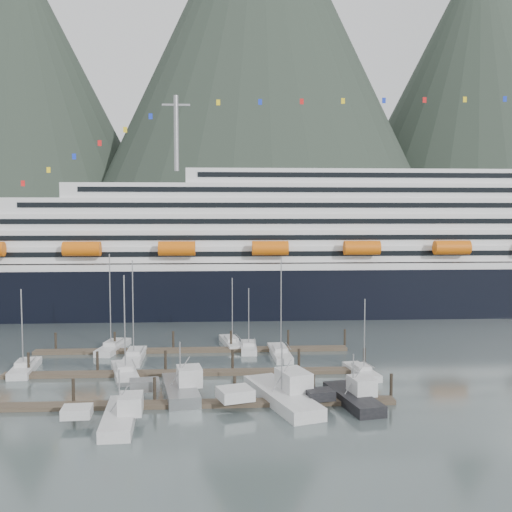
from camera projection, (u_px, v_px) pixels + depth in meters
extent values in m
plane|color=#485555|center=(225.00, 380.00, 76.63)|extent=(1600.00, 1600.00, 0.00)
cone|color=#202B21|center=(260.00, 59.00, 623.11)|extent=(400.00, 400.00, 420.00)
cone|color=#202B21|center=(19.00, 98.00, 650.58)|extent=(340.00, 340.00, 340.00)
cone|color=#202B21|center=(478.00, 97.00, 699.65)|extent=(360.00, 360.00, 360.00)
cube|color=black|center=(337.00, 291.00, 132.53)|extent=(210.00, 28.00, 12.00)
cube|color=silver|center=(337.00, 262.00, 132.05)|extent=(205.80, 27.44, 1.50)
cube|color=silver|center=(359.00, 250.00, 132.14)|extent=(185.00, 26.00, 3.20)
cube|color=black|center=(374.00, 253.00, 119.14)|extent=(175.75, 0.20, 1.00)
cube|color=silver|center=(368.00, 236.00, 132.02)|extent=(180.00, 25.00, 3.20)
cube|color=black|center=(384.00, 237.00, 119.52)|extent=(171.00, 0.20, 1.00)
cube|color=silver|center=(378.00, 221.00, 131.90)|extent=(172.00, 24.00, 3.20)
cube|color=black|center=(393.00, 221.00, 119.89)|extent=(163.40, 0.20, 1.00)
cube|color=silver|center=(387.00, 206.00, 131.78)|extent=(160.00, 23.00, 3.20)
cube|color=black|center=(403.00, 205.00, 120.27)|extent=(152.00, 0.20, 1.00)
cube|color=silver|center=(396.00, 192.00, 131.66)|extent=(140.00, 22.00, 3.00)
cube|color=black|center=(412.00, 190.00, 120.65)|extent=(133.00, 0.20, 1.00)
cube|color=silver|center=(405.00, 179.00, 131.55)|extent=(95.00, 20.00, 3.00)
cube|color=black|center=(420.00, 175.00, 121.54)|extent=(90.25, 0.20, 1.00)
cylinder|color=gray|center=(176.00, 133.00, 127.98)|extent=(1.00, 1.00, 16.00)
cylinder|color=#DE5E0B|center=(82.00, 249.00, 113.83)|extent=(7.00, 2.80, 2.80)
cylinder|color=#DE5E0B|center=(177.00, 248.00, 114.86)|extent=(7.00, 2.80, 2.80)
cylinder|color=#DE5E0B|center=(270.00, 248.00, 115.90)|extent=(7.00, 2.80, 2.80)
cylinder|color=#DE5E0B|center=(362.00, 248.00, 116.93)|extent=(7.00, 2.80, 2.80)
cylinder|color=#DE5E0B|center=(452.00, 248.00, 117.97)|extent=(7.00, 2.80, 2.80)
cube|color=#3F3428|center=(181.00, 404.00, 66.37)|extent=(48.00, 2.00, 0.50)
cylinder|color=black|center=(73.00, 393.00, 66.69)|extent=(0.36, 0.36, 3.20)
cylinder|color=black|center=(155.00, 391.00, 67.21)|extent=(0.36, 0.36, 3.20)
cylinder|color=black|center=(235.00, 390.00, 67.73)|extent=(0.36, 0.36, 3.20)
cylinder|color=black|center=(314.00, 389.00, 68.24)|extent=(0.36, 0.36, 3.20)
cylinder|color=black|center=(391.00, 387.00, 68.76)|extent=(0.36, 0.36, 3.20)
cube|color=#3F3428|center=(188.00, 373.00, 79.31)|extent=(48.00, 2.00, 0.50)
cylinder|color=black|center=(29.00, 364.00, 79.12)|extent=(0.36, 0.36, 3.20)
cylinder|color=black|center=(97.00, 363.00, 79.63)|extent=(0.36, 0.36, 3.20)
cylinder|color=black|center=(165.00, 362.00, 80.15)|extent=(0.36, 0.36, 3.20)
cylinder|color=black|center=(233.00, 361.00, 80.67)|extent=(0.36, 0.36, 3.20)
cylinder|color=black|center=(299.00, 360.00, 81.19)|extent=(0.36, 0.36, 3.20)
cylinder|color=black|center=(364.00, 359.00, 81.70)|extent=(0.36, 0.36, 3.20)
cube|color=#3F3428|center=(192.00, 350.00, 92.26)|extent=(48.00, 2.00, 0.50)
cylinder|color=black|center=(56.00, 343.00, 92.06)|extent=(0.36, 0.36, 3.20)
cylinder|color=black|center=(115.00, 342.00, 92.58)|extent=(0.36, 0.36, 3.20)
cylinder|color=black|center=(173.00, 341.00, 93.09)|extent=(0.36, 0.36, 3.20)
cylinder|color=black|center=(231.00, 341.00, 93.61)|extent=(0.36, 0.36, 3.20)
cylinder|color=black|center=(288.00, 340.00, 94.13)|extent=(0.36, 0.36, 3.20)
cylinder|color=black|center=(345.00, 339.00, 94.65)|extent=(0.36, 0.36, 3.20)
cube|color=#BABABA|center=(25.00, 370.00, 80.68)|extent=(3.46, 9.38, 1.43)
cube|color=#BABABA|center=(25.00, 363.00, 80.61)|extent=(2.32, 3.38, 0.82)
cylinder|color=gray|center=(22.00, 328.00, 79.34)|extent=(0.16, 0.16, 10.43)
cube|color=#BABABA|center=(135.00, 358.00, 87.25)|extent=(2.76, 9.95, 1.39)
cube|color=#BABABA|center=(135.00, 352.00, 87.19)|extent=(2.04, 3.50, 0.79)
cylinder|color=gray|center=(133.00, 308.00, 85.71)|extent=(0.16, 0.16, 13.76)
cube|color=#BABABA|center=(125.00, 374.00, 78.60)|extent=(5.18, 10.38, 1.48)
cube|color=#BABABA|center=(125.00, 367.00, 78.53)|extent=(2.93, 3.92, 0.84)
cylinder|color=gray|center=(125.00, 323.00, 77.14)|extent=(0.17, 0.17, 12.49)
cube|color=#BABABA|center=(280.00, 354.00, 89.47)|extent=(3.01, 10.67, 1.34)
cube|color=#BABABA|center=(280.00, 349.00, 89.41)|extent=(2.10, 3.79, 0.77)
cylinder|color=gray|center=(281.00, 304.00, 87.85)|extent=(0.15, 0.15, 14.20)
cube|color=#BABABA|center=(113.00, 349.00, 93.17)|extent=(4.20, 10.23, 1.39)
cube|color=#BABABA|center=(113.00, 343.00, 93.11)|extent=(2.54, 3.76, 0.79)
cylinder|color=gray|center=(110.00, 300.00, 91.61)|extent=(0.16, 0.16, 14.26)
cube|color=#BABABA|center=(249.00, 349.00, 93.20)|extent=(2.53, 8.17, 1.26)
cube|color=#BABABA|center=(249.00, 344.00, 93.15)|extent=(1.87, 2.88, 0.72)
cylinder|color=gray|center=(249.00, 317.00, 92.02)|extent=(0.14, 0.14, 9.04)
cube|color=#BABABA|center=(231.00, 344.00, 96.59)|extent=(3.99, 9.77, 1.27)
cube|color=#BABABA|center=(231.00, 339.00, 96.53)|extent=(2.37, 3.59, 0.72)
cylinder|color=gray|center=(232.00, 310.00, 95.25)|extent=(0.14, 0.14, 10.25)
cube|color=#BABABA|center=(361.00, 373.00, 79.09)|extent=(3.67, 8.28, 1.24)
cube|color=#BABABA|center=(362.00, 367.00, 79.03)|extent=(2.24, 3.07, 0.71)
cylinder|color=gray|center=(364.00, 335.00, 77.92)|extent=(0.14, 0.14, 9.45)
cube|color=#BABABA|center=(120.00, 420.00, 61.05)|extent=(3.82, 11.33, 1.72)
cube|color=#BABABA|center=(77.00, 412.00, 60.45)|extent=(3.07, 2.64, 1.03)
cube|color=#BABABA|center=(131.00, 404.00, 61.07)|extent=(2.62, 3.50, 1.89)
cube|color=black|center=(131.00, 397.00, 61.01)|extent=(2.43, 3.26, 0.43)
cylinder|color=gray|center=(119.00, 390.00, 60.82)|extent=(0.14, 0.14, 4.29)
cube|color=gray|center=(180.00, 393.00, 70.21)|extent=(5.32, 11.29, 1.97)
cube|color=gray|center=(145.00, 385.00, 69.20)|extent=(3.70, 2.91, 1.18)
cube|color=#BABABA|center=(189.00, 376.00, 70.31)|extent=(3.27, 3.67, 2.17)
cube|color=black|center=(189.00, 369.00, 70.25)|extent=(3.04, 3.42, 0.49)
cylinder|color=gray|center=(180.00, 363.00, 69.95)|extent=(0.16, 0.16, 4.93)
cube|color=#BABABA|center=(282.00, 400.00, 67.57)|extent=(8.14, 15.10, 2.09)
cube|color=#BABABA|center=(235.00, 394.00, 65.45)|extent=(4.39, 4.17, 1.26)
cube|color=#BABABA|center=(294.00, 381.00, 67.95)|extent=(4.15, 5.09, 2.30)
cube|color=black|center=(294.00, 373.00, 67.89)|extent=(3.86, 4.75, 0.52)
cylinder|color=gray|center=(282.00, 366.00, 67.29)|extent=(0.17, 0.17, 5.23)
cube|color=black|center=(353.00, 401.00, 67.18)|extent=(5.19, 10.91, 1.75)
cube|color=black|center=(320.00, 394.00, 66.08)|extent=(3.37, 2.86, 1.05)
cube|color=#BABABA|center=(362.00, 386.00, 67.33)|extent=(3.03, 3.57, 1.92)
cube|color=black|center=(362.00, 380.00, 67.27)|extent=(2.82, 3.33, 0.44)
cylinder|color=gray|center=(353.00, 373.00, 66.95)|extent=(0.14, 0.14, 4.37)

